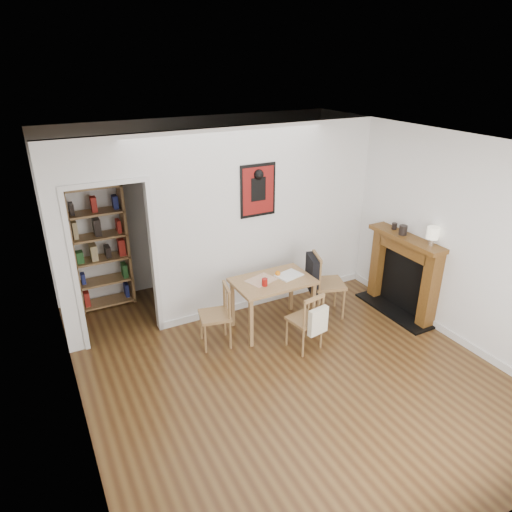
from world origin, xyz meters
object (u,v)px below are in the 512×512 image
chair_left (215,316)px  red_glass (265,282)px  dining_table (273,286)px  notebook (289,275)px  fireplace (404,272)px  bookshelf (100,248)px  orange_fruit (278,273)px  ceramic_jar_b (394,226)px  chair_right (327,283)px  mantel_lamp (433,234)px  ceramic_jar_a (403,230)px  chair_front (305,320)px

chair_left → red_glass: 0.76m
dining_table → notebook: (0.25, 0.01, 0.09)m
chair_left → fireplace: fireplace is taller
bookshelf → notebook: size_ratio=5.54×
orange_fruit → red_glass: bearing=-150.1°
ceramic_jar_b → dining_table: bearing=174.4°
chair_left → notebook: size_ratio=2.48×
chair_left → ceramic_jar_b: (2.70, -0.16, 0.80)m
bookshelf → ceramic_jar_b: 4.17m
bookshelf → dining_table: bearing=-42.0°
chair_right → ceramic_jar_b: size_ratio=10.27×
mantel_lamp → ceramic_jar_b: 0.67m
dining_table → orange_fruit: 0.18m
dining_table → orange_fruit: bearing=32.8°
chair_left → ceramic_jar_a: ceramic_jar_a is taller
fireplace → ceramic_jar_b: size_ratio=13.67×
chair_left → fireplace: size_ratio=0.66×
chair_left → orange_fruit: bearing=5.7°
chair_left → bookshelf: bearing=121.0°
chair_left → dining_table: bearing=1.4°
chair_left → ceramic_jar_a: bearing=-8.0°
chair_right → ceramic_jar_a: 1.27m
chair_front → ceramic_jar_a: 1.89m
fireplace → chair_front: bearing=-175.3°
fireplace → ceramic_jar_a: (-0.05, 0.07, 0.61)m
notebook → mantel_lamp: 1.92m
bookshelf → notebook: bearing=-38.4°
bookshelf → red_glass: bearing=-46.4°
fireplace → red_glass: (-2.04, 0.37, 0.15)m
mantel_lamp → ceramic_jar_a: (-0.06, 0.45, -0.08)m
notebook → mantel_lamp: size_ratio=1.36×
notebook → mantel_lamp: mantel_lamp is taller
ceramic_jar_a → bookshelf: bearing=150.5°
dining_table → red_glass: red_glass is taller
bookshelf → orange_fruit: size_ratio=25.52×
chair_front → ceramic_jar_b: 1.96m
chair_right → mantel_lamp: bearing=-37.3°
bookshelf → ceramic_jar_b: bearing=-26.6°
mantel_lamp → ceramic_jar_b: size_ratio=2.66×
bookshelf → ceramic_jar_b: size_ratio=20.07×
chair_right → chair_front: bearing=-142.3°
chair_left → ceramic_jar_b: size_ratio=8.97×
notebook → ceramic_jar_a: (1.56, -0.40, 0.51)m
dining_table → ceramic_jar_b: ceramic_jar_b is taller
dining_table → notebook: 0.27m
chair_front → red_glass: bearing=119.7°
chair_front → fireplace: 1.76m
chair_left → ceramic_jar_b: ceramic_jar_b is taller
dining_table → ceramic_jar_b: size_ratio=11.43×
orange_fruit → fireplace: bearing=-17.2°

